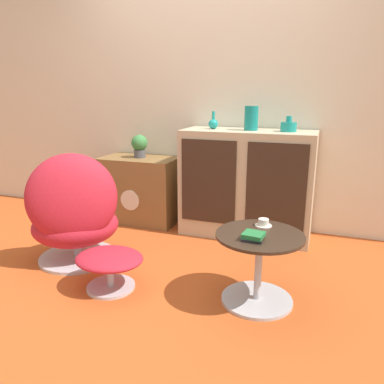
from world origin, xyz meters
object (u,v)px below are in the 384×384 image
tv_console (141,189)px  book_stack (253,236)px  sideboard (247,184)px  egg_chair (74,214)px  ottoman (109,262)px  potted_plant (139,145)px  coffee_table (258,264)px  teacup (263,223)px  vase_inner_left (251,118)px  vase_leftmost (213,123)px  vase_inner_right (289,126)px

tv_console → book_stack: (1.37, -1.23, 0.15)m
sideboard → book_stack: size_ratio=8.68×
tv_console → book_stack: bearing=-41.9°
egg_chair → ottoman: egg_chair is taller
potted_plant → coffee_table: bearing=-39.0°
potted_plant → teacup: bearing=-35.3°
sideboard → potted_plant: 1.11m
vase_inner_left → potted_plant: vase_inner_left is taller
vase_leftmost → vase_inner_right: vase_leftmost is taller
ottoman → vase_inner_left: size_ratio=2.24×
sideboard → teacup: (0.31, -0.97, -0.01)m
tv_console → teacup: tv_console is taller
vase_inner_left → potted_plant: (-1.09, 0.01, -0.28)m
sideboard → egg_chair: bearing=-136.9°
ottoman → book_stack: 0.97m
coffee_table → potted_plant: (-1.39, 1.13, 0.52)m
tv_console → vase_inner_right: 1.56m
ottoman → tv_console: bearing=108.8°
egg_chair → vase_inner_left: 1.65m
potted_plant → sideboard: bearing=-0.8°
vase_inner_left → potted_plant: 1.12m
vase_leftmost → potted_plant: (-0.75, 0.01, -0.23)m
ottoman → vase_inner_right: 1.80m
coffee_table → book_stack: bearing=-102.6°
egg_chair → ottoman: size_ratio=1.90×
sideboard → ottoman: (-0.63, -1.29, -0.29)m
vase_leftmost → vase_inner_right: 0.65m
potted_plant → book_stack: 1.86m
ottoman → book_stack: bearing=4.6°
book_stack → tv_console: bearing=138.1°
vase_leftmost → potted_plant: bearing=179.2°
egg_chair → potted_plant: (0.02, 1.04, 0.38)m
ottoman → potted_plant: size_ratio=2.06×
coffee_table → ottoman: bearing=-169.5°
vase_leftmost → teacup: size_ratio=1.43×
vase_inner_left → teacup: 1.17m
teacup → egg_chair: bearing=-177.7°
book_stack → sideboard: bearing=103.7°
teacup → sideboard: bearing=108.0°
vase_leftmost → vase_inner_left: size_ratio=0.75×
tv_console → ottoman: (0.44, -1.30, -0.13)m
egg_chair → teacup: size_ratio=8.09×
sideboard → coffee_table: sideboard is taller
coffee_table → vase_inner_left: (-0.30, 1.12, 0.80)m
vase_inner_right → vase_inner_left: bearing=180.0°
coffee_table → vase_leftmost: 1.49m
tv_console → vase_inner_left: (1.09, -0.01, 0.73)m
sideboard → vase_inner_left: size_ratio=5.60×
coffee_table → vase_leftmost: vase_leftmost is taller
vase_inner_left → vase_inner_right: bearing=0.0°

